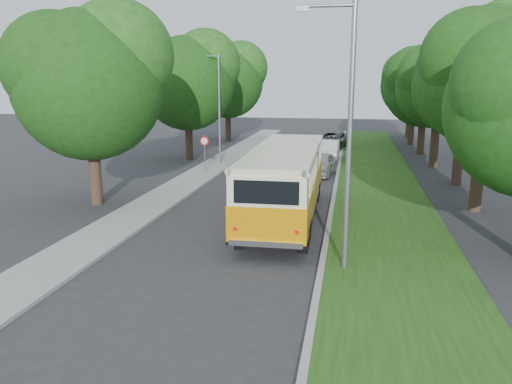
% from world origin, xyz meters
% --- Properties ---
extents(ground, '(120.00, 120.00, 0.00)m').
position_xyz_m(ground, '(0.00, 0.00, 0.00)').
color(ground, '#2C2C2F').
rests_on(ground, ground).
extents(curb, '(0.20, 70.00, 0.15)m').
position_xyz_m(curb, '(3.60, 5.00, 0.07)').
color(curb, gray).
rests_on(curb, ground).
extents(grass_verge, '(4.50, 70.00, 0.13)m').
position_xyz_m(grass_verge, '(5.95, 5.00, 0.07)').
color(grass_verge, '#204813').
rests_on(grass_verge, ground).
extents(sidewalk, '(2.20, 70.00, 0.12)m').
position_xyz_m(sidewalk, '(-4.80, 5.00, 0.06)').
color(sidewalk, gray).
rests_on(sidewalk, ground).
extents(treeline, '(24.27, 41.91, 9.46)m').
position_xyz_m(treeline, '(3.15, 17.99, 5.93)').
color(treeline, '#332319').
rests_on(treeline, ground).
extents(lamppost_near, '(1.71, 0.16, 8.00)m').
position_xyz_m(lamppost_near, '(4.21, -2.50, 4.37)').
color(lamppost_near, gray).
rests_on(lamppost_near, ground).
extents(lamppost_far, '(1.71, 0.16, 7.50)m').
position_xyz_m(lamppost_far, '(-4.70, 16.00, 4.12)').
color(lamppost_far, gray).
rests_on(lamppost_far, ground).
extents(warning_sign, '(0.56, 0.10, 2.50)m').
position_xyz_m(warning_sign, '(-4.50, 11.98, 1.71)').
color(warning_sign, gray).
rests_on(warning_sign, ground).
extents(vintage_bus, '(2.92, 10.64, 3.14)m').
position_xyz_m(vintage_bus, '(1.68, 2.97, 1.57)').
color(vintage_bus, orange).
rests_on(vintage_bus, ground).
extents(car_silver, '(2.12, 4.16, 1.36)m').
position_xyz_m(car_silver, '(2.54, 13.56, 0.68)').
color(car_silver, '#9D9DA2').
rests_on(car_silver, ground).
extents(car_white, '(1.68, 4.58, 1.50)m').
position_xyz_m(car_white, '(2.66, 19.03, 0.75)').
color(car_white, silver).
rests_on(car_white, ground).
extents(car_blue, '(3.13, 5.44, 1.48)m').
position_xyz_m(car_blue, '(1.56, 19.51, 0.74)').
color(car_blue, navy).
rests_on(car_blue, ground).
extents(car_grey, '(3.39, 5.51, 1.42)m').
position_xyz_m(car_grey, '(2.69, 26.02, 0.71)').
color(car_grey, '#505357').
rests_on(car_grey, ground).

